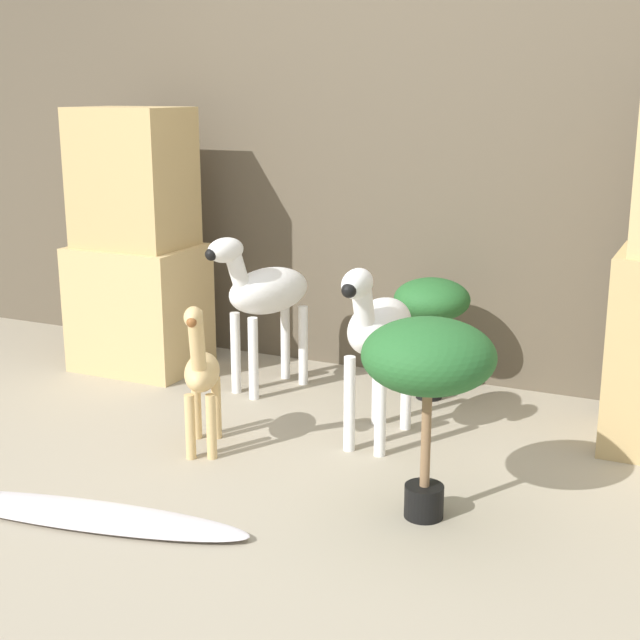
{
  "coord_description": "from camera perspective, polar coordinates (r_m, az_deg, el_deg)",
  "views": [
    {
      "loc": [
        1.35,
        -2.4,
        1.35
      ],
      "look_at": [
        -0.19,
        0.9,
        0.41
      ],
      "focal_mm": 50.0,
      "sensor_mm": 36.0,
      "label": 1
    }
  ],
  "objects": [
    {
      "name": "zebra_left",
      "position": [
        4.04,
        -3.6,
        1.71
      ],
      "size": [
        0.35,
        0.57,
        0.74
      ],
      "color": "white",
      "rests_on": "ground_plane"
    },
    {
      "name": "rock_pillar_left",
      "position": [
        4.43,
        -11.65,
        4.36
      ],
      "size": [
        0.59,
        0.45,
        1.27
      ],
      "color": "tan",
      "rests_on": "ground_plane"
    },
    {
      "name": "potted_palm_back",
      "position": [
        3.95,
        7.17,
        1.0
      ],
      "size": [
        0.34,
        0.34,
        0.55
      ],
      "color": "black",
      "rests_on": "ground_plane"
    },
    {
      "name": "ground_plane",
      "position": [
        3.07,
        -4.02,
        -11.66
      ],
      "size": [
        14.0,
        14.0,
        0.0
      ],
      "primitive_type": "plane",
      "color": "#9E937F"
    },
    {
      "name": "wall_back",
      "position": [
        4.22,
        6.42,
        11.04
      ],
      "size": [
        6.4,
        0.08,
        2.2
      ],
      "color": "brown",
      "rests_on": "ground_plane"
    },
    {
      "name": "surfboard",
      "position": [
        3.04,
        -14.83,
        -11.94
      ],
      "size": [
        1.14,
        0.38,
        0.08
      ],
      "color": "silver",
      "rests_on": "ground_plane"
    },
    {
      "name": "giraffe_figurine",
      "position": [
        3.39,
        -7.61,
        -3.42
      ],
      "size": [
        0.27,
        0.41,
        0.61
      ],
      "color": "tan",
      "rests_on": "ground_plane"
    },
    {
      "name": "potted_palm_front",
      "position": [
        2.8,
        6.95,
        -2.72
      ],
      "size": [
        0.42,
        0.42,
        0.66
      ],
      "color": "black",
      "rests_on": "ground_plane"
    },
    {
      "name": "zebra_right",
      "position": [
        3.42,
        3.69,
        -0.66
      ],
      "size": [
        0.22,
        0.57,
        0.74
      ],
      "color": "white",
      "rests_on": "ground_plane"
    }
  ]
}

